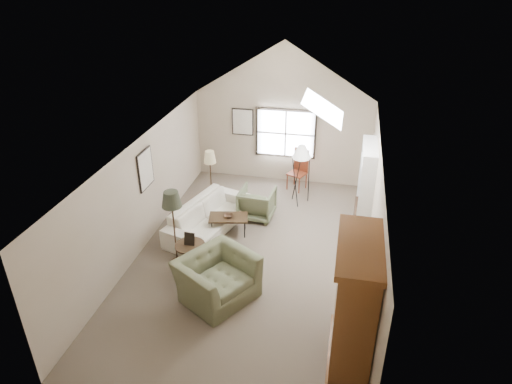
% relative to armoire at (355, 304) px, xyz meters
% --- Properties ---
extents(room_shell, '(5.01, 8.01, 4.00)m').
position_rel_armoire_xyz_m(room_shell, '(-2.18, 2.40, 2.11)').
color(room_shell, brown).
rests_on(room_shell, ground).
extents(window, '(1.72, 0.08, 1.42)m').
position_rel_armoire_xyz_m(window, '(-2.08, 6.36, 0.35)').
color(window, black).
rests_on(window, room_shell).
extents(skylight, '(0.80, 1.20, 0.52)m').
position_rel_armoire_xyz_m(skylight, '(-0.88, 3.30, 2.12)').
color(skylight, white).
rests_on(skylight, room_shell).
extents(wall_art, '(1.97, 3.71, 0.88)m').
position_rel_armoire_xyz_m(wall_art, '(-4.06, 4.34, 0.63)').
color(wall_art, black).
rests_on(wall_art, room_shell).
extents(armoire, '(0.60, 1.50, 2.20)m').
position_rel_armoire_xyz_m(armoire, '(0.00, 0.00, 0.00)').
color(armoire, brown).
rests_on(armoire, ground).
extents(tv_alcove, '(0.32, 1.30, 2.10)m').
position_rel_armoire_xyz_m(tv_alcove, '(0.16, 4.00, 0.05)').
color(tv_alcove, white).
rests_on(tv_alcove, ground).
extents(media_console, '(0.34, 1.18, 0.60)m').
position_rel_armoire_xyz_m(media_console, '(0.14, 4.00, -0.80)').
color(media_console, '#382316').
rests_on(media_console, ground).
extents(tv_panel, '(0.05, 0.90, 0.55)m').
position_rel_armoire_xyz_m(tv_panel, '(0.14, 4.00, -0.18)').
color(tv_panel, black).
rests_on(tv_panel, media_console).
extents(sofa, '(1.66, 2.69, 0.73)m').
position_rel_armoire_xyz_m(sofa, '(-3.44, 3.26, -0.73)').
color(sofa, silver).
rests_on(sofa, ground).
extents(armchair_near, '(1.74, 1.79, 0.89)m').
position_rel_armoire_xyz_m(armchair_near, '(-2.55, 0.95, -0.66)').
color(armchair_near, '#676949').
rests_on(armchair_near, ground).
extents(armchair_far, '(0.89, 0.91, 0.78)m').
position_rel_armoire_xyz_m(armchair_far, '(-2.43, 4.10, -0.71)').
color(armchair_far, '#67724F').
rests_on(armchair_far, ground).
extents(coffee_table, '(0.99, 0.68, 0.46)m').
position_rel_armoire_xyz_m(coffee_table, '(-2.93, 3.19, -0.87)').
color(coffee_table, '#392617').
rests_on(coffee_table, ground).
extents(bowl, '(0.26, 0.26, 0.05)m').
position_rel_armoire_xyz_m(bowl, '(-2.93, 3.19, -0.61)').
color(bowl, '#3C2918').
rests_on(bowl, coffee_table).
extents(side_table, '(0.78, 0.78, 0.63)m').
position_rel_armoire_xyz_m(side_table, '(-3.34, 1.66, -0.79)').
color(side_table, '#3C2C18').
rests_on(side_table, ground).
extents(side_chair, '(0.59, 0.59, 1.16)m').
position_rel_armoire_xyz_m(side_chair, '(-1.65, 5.85, -0.52)').
color(side_chair, brown).
rests_on(side_chair, ground).
extents(tripod_lamp, '(0.53, 0.53, 1.68)m').
position_rel_armoire_xyz_m(tripod_lamp, '(-1.47, 5.05, -0.26)').
color(tripod_lamp, white).
rests_on(tripod_lamp, ground).
extents(dark_lamp, '(0.52, 0.52, 1.75)m').
position_rel_armoire_xyz_m(dark_lamp, '(-3.74, 1.86, -0.22)').
color(dark_lamp, '#282C1F').
rests_on(dark_lamp, ground).
extents(tan_lamp, '(0.39, 0.39, 1.57)m').
position_rel_armoire_xyz_m(tan_lamp, '(-3.74, 4.46, -0.31)').
color(tan_lamp, tan).
rests_on(tan_lamp, ground).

